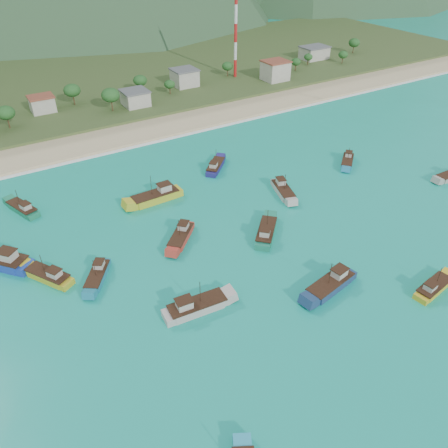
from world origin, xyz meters
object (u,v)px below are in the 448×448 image
boat_9 (433,288)px  boat_21 (23,209)px  radio_tower (236,24)px  boat_3 (283,191)px  boat_8 (0,261)px  boat_15 (215,167)px  boat_27 (181,237)px  boat_2 (98,276)px  boat_13 (156,197)px  boat_19 (266,233)px  boat_28 (196,307)px  boat_5 (331,285)px  boat_20 (347,161)px  boat_7 (49,276)px

boat_9 → boat_21: bearing=-147.0°
radio_tower → boat_3: (-39.03, -82.59, -21.10)m
boat_8 → boat_15: (55.48, 12.34, -0.37)m
boat_21 → boat_27: boat_27 is taller
boat_2 → boat_13: boat_13 is taller
boat_8 → boat_2: bearing=-83.4°
boat_19 → boat_21: bearing=-176.3°
boat_9 → boat_28: (-38.69, 17.89, 0.23)m
boat_8 → boat_5: bearing=-78.2°
boat_5 → boat_9: size_ratio=1.24×
boat_13 → boat_2: bearing=131.7°
boat_8 → boat_20: (87.92, -3.67, -0.43)m
boat_15 → boat_2: bearing=-101.6°
boat_8 → boat_21: size_ratio=1.23×
boat_5 → boat_19: boat_5 is taller
boat_19 → boat_21: boat_19 is taller
boat_7 → boat_28: boat_28 is taller
boat_28 → boat_9: bearing=70.1°
boat_20 → boat_28: boat_28 is taller
boat_13 → boat_15: size_ratio=1.41×
boat_7 → boat_3: bearing=-29.2°
boat_27 → boat_8: bearing=27.0°
boat_7 → boat_5: bearing=-65.5°
radio_tower → boat_7: bearing=-138.3°
radio_tower → boat_7: size_ratio=4.04×
boat_5 → boat_19: (-0.52, 19.10, -0.07)m
boat_8 → boat_20: 87.99m
boat_15 → boat_27: size_ratio=0.98×
boat_15 → boat_21: 48.34m
boat_20 → boat_2: bearing=57.3°
boat_7 → boat_21: 26.57m
boat_9 → boat_21: (-57.75, 65.71, 0.07)m
boat_20 → boat_19: bearing=71.3°
boat_2 → boat_3: 48.79m
boat_9 → boat_13: size_ratio=0.75×
boat_20 → boat_21: bearing=34.8°
boat_2 → boat_15: size_ratio=1.00×
boat_2 → boat_3: size_ratio=0.84×
boat_20 → boat_27: size_ratio=0.95×
boat_19 → boat_15: bearing=123.7°
boat_3 → boat_21: size_ratio=1.04×
boat_15 → radio_tower: bearing=99.4°
boat_2 → boat_7: (-7.80, 4.51, 0.10)m
boat_7 → boat_9: bearing=-65.3°
boat_3 → boat_19: 18.33m
boat_8 → boat_27: boat_8 is taller
boat_19 → boat_28: size_ratio=0.85×
boat_2 → boat_5: size_ratio=0.76×
radio_tower → boat_28: radio_tower is taller
boat_5 → radio_tower: bearing=-34.8°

